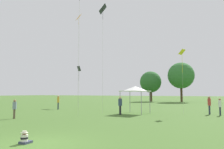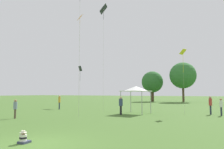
{
  "view_description": "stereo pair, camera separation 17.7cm",
  "coord_description": "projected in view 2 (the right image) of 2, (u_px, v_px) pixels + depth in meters",
  "views": [
    {
      "loc": [
        7.15,
        -7.04,
        2.2
      ],
      "look_at": [
        -0.17,
        7.59,
        3.58
      ],
      "focal_mm": 35.0,
      "sensor_mm": 36.0,
      "label": 1
    },
    {
      "loc": [
        7.31,
        -6.96,
        2.2
      ],
      "look_at": [
        -0.17,
        7.59,
        3.58
      ],
      "focal_mm": 35.0,
      "sensor_mm": 36.0,
      "label": 2
    }
  ],
  "objects": [
    {
      "name": "seated_toddler",
      "position": [
        23.0,
        138.0,
        9.52
      ],
      "size": [
        0.42,
        0.51,
        0.56
      ],
      "rotation": [
        0.0,
        0.0,
        0.09
      ],
      "color": "#383D56",
      "rests_on": "ground"
    },
    {
      "name": "canopy_tent",
      "position": [
        136.0,
        89.0,
        23.41
      ],
      "size": [
        2.84,
        2.84,
        2.91
      ],
      "rotation": [
        0.0,
        0.0,
        -0.07
      ],
      "color": "white",
      "rests_on": "ground"
    },
    {
      "name": "person_standing_6",
      "position": [
        59.0,
        101.0,
        29.17
      ],
      "size": [
        0.42,
        0.42,
        1.85
      ],
      "rotation": [
        0.0,
        0.0,
        4.01
      ],
      "color": "#282D42",
      "rests_on": "ground"
    },
    {
      "name": "kite_2",
      "position": [
        103.0,
        12.0,
        24.08
      ],
      "size": [
        1.01,
        1.25,
        11.87
      ],
      "rotation": [
        0.0,
        0.0,
        4.26
      ],
      "color": "#1E2328",
      "rests_on": "ground"
    },
    {
      "name": "person_standing_3",
      "position": [
        121.0,
        104.0,
        22.05
      ],
      "size": [
        0.54,
        0.54,
        1.83
      ],
      "rotation": [
        0.0,
        0.0,
        5.39
      ],
      "color": "black",
      "rests_on": "ground"
    },
    {
      "name": "distant_tree_0",
      "position": [
        183.0,
        75.0,
        53.32
      ],
      "size": [
        6.4,
        6.4,
        9.66
      ],
      "color": "#473323",
      "rests_on": "ground"
    },
    {
      "name": "kite_3",
      "position": [
        80.0,
        70.0,
        34.75
      ],
      "size": [
        0.89,
        0.67,
        6.46
      ],
      "rotation": [
        0.0,
        0.0,
        1.88
      ],
      "color": "#1E2328",
      "rests_on": "ground"
    },
    {
      "name": "person_standing_4",
      "position": [
        210.0,
        103.0,
        22.24
      ],
      "size": [
        0.44,
        0.44,
        1.85
      ],
      "rotation": [
        0.0,
        0.0,
        3.86
      ],
      "color": "#282D42",
      "rests_on": "ground"
    },
    {
      "name": "ground_plane",
      "position": [
        34.0,
        144.0,
        9.32
      ],
      "size": [
        300.0,
        300.0,
        0.0
      ],
      "primitive_type": "plane",
      "color": "#426628"
    },
    {
      "name": "distant_tree_2",
      "position": [
        152.0,
        82.0,
        56.06
      ],
      "size": [
        5.46,
        5.46,
        7.74
      ],
      "color": "#473323",
      "rests_on": "ground"
    },
    {
      "name": "person_standing_1",
      "position": [
        221.0,
        105.0,
        21.13
      ],
      "size": [
        0.34,
        0.34,
        1.67
      ],
      "rotation": [
        0.0,
        0.0,
        0.23
      ],
      "color": "#282D42",
      "rests_on": "ground"
    },
    {
      "name": "kite_4",
      "position": [
        183.0,
        55.0,
        23.02
      ],
      "size": [
        0.71,
        0.83,
        6.79
      ],
      "rotation": [
        0.0,
        0.0,
        3.58
      ],
      "color": "yellow",
      "rests_on": "ground"
    },
    {
      "name": "kite_1",
      "position": [
        80.0,
        20.0,
        36.63
      ],
      "size": [
        1.3,
        1.17,
        15.33
      ],
      "rotation": [
        0.0,
        0.0,
        4.91
      ],
      "color": "orange",
      "rests_on": "ground"
    },
    {
      "name": "person_standing_2",
      "position": [
        15.0,
        107.0,
        18.79
      ],
      "size": [
        0.44,
        0.44,
        1.63
      ],
      "rotation": [
        0.0,
        0.0,
        4.17
      ],
      "color": "brown",
      "rests_on": "ground"
    }
  ]
}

